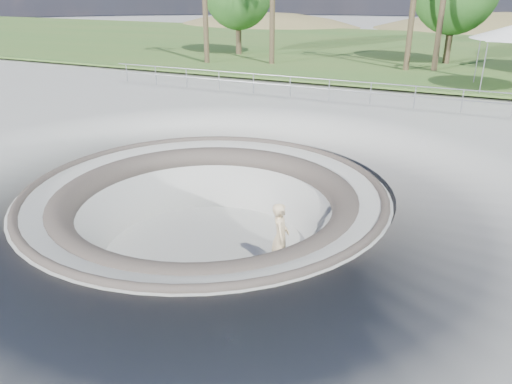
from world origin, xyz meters
TOP-DOWN VIEW (x-y plane):
  - ground at (0.00, 0.00)m, footprint 180.00×180.00m
  - skate_bowl at (0.00, 0.00)m, footprint 14.00×14.00m
  - grass_strip at (0.00, 34.00)m, footprint 180.00×36.00m
  - distant_hills at (3.78, 57.17)m, footprint 103.20×45.00m
  - safety_railing at (0.00, 12.00)m, footprint 25.00×0.06m
  - skateboard at (2.44, -0.30)m, footprint 0.88×0.54m
  - skater at (2.44, -0.30)m, footprint 0.70×0.83m

SIDE VIEW (x-z plane):
  - distant_hills at x=3.78m, z-range -21.32..7.28m
  - skateboard at x=2.44m, z-range -1.87..-1.79m
  - skate_bowl at x=0.00m, z-range -3.88..0.22m
  - skater at x=2.44m, z-range -1.81..0.13m
  - ground at x=0.00m, z-range 0.00..0.00m
  - grass_strip at x=0.00m, z-range 0.16..0.28m
  - safety_railing at x=0.00m, z-range 0.18..1.20m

